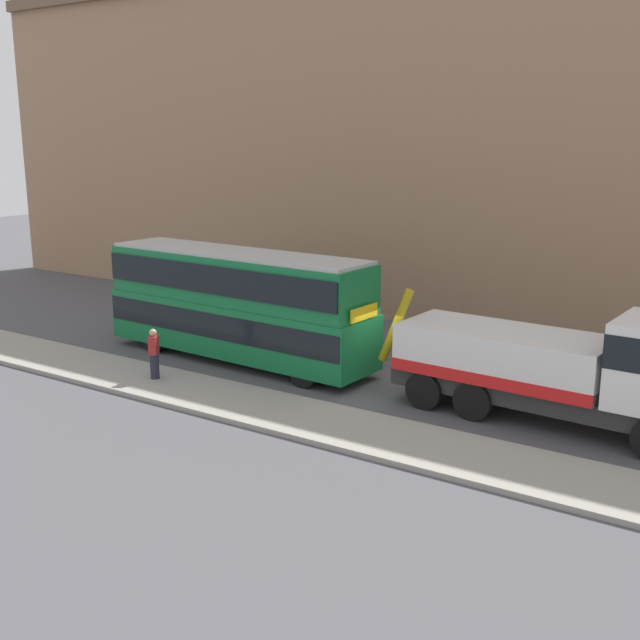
{
  "coord_description": "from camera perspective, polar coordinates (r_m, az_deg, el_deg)",
  "views": [
    {
      "loc": [
        11.42,
        -21.54,
        8.05
      ],
      "look_at": [
        -2.57,
        -0.39,
        2.0
      ],
      "focal_mm": 43.18,
      "sensor_mm": 36.0,
      "label": 1
    }
  ],
  "objects": [
    {
      "name": "near_kerb",
      "position": [
        22.24,
        0.11,
        -7.59
      ],
      "size": [
        60.0,
        2.8,
        0.15
      ],
      "primitive_type": "cube",
      "color": "gray",
      "rests_on": "ground_plane"
    },
    {
      "name": "double_decker_bus",
      "position": [
        28.13,
        -6.17,
        1.4
      ],
      "size": [
        11.14,
        3.09,
        4.06
      ],
      "rotation": [
        0.0,
        0.0,
        -0.05
      ],
      "color": "#146B38",
      "rests_on": "ground_plane"
    },
    {
      "name": "recovery_tow_truck",
      "position": [
        22.77,
        17.59,
        -3.26
      ],
      "size": [
        10.2,
        3.08,
        3.67
      ],
      "rotation": [
        0.0,
        0.0,
        -0.05
      ],
      "color": "#2D2D2D",
      "rests_on": "ground_plane"
    },
    {
      "name": "building_facade",
      "position": [
        32.55,
        13.3,
        13.11
      ],
      "size": [
        60.0,
        1.5,
        16.0
      ],
      "color": "#9E7A5B",
      "rests_on": "ground_plane"
    },
    {
      "name": "ground_plane",
      "position": [
        25.67,
        5.3,
        -4.91
      ],
      "size": [
        120.0,
        120.0,
        0.0
      ],
      "primitive_type": "plane",
      "color": "#4C4C51"
    },
    {
      "name": "pedestrian_onlooker",
      "position": [
        26.24,
        -12.2,
        -2.51
      ],
      "size": [
        0.42,
        0.48,
        1.71
      ],
      "rotation": [
        0.0,
        0.0,
        0.49
      ],
      "color": "#232333",
      "rests_on": "near_kerb"
    }
  ]
}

